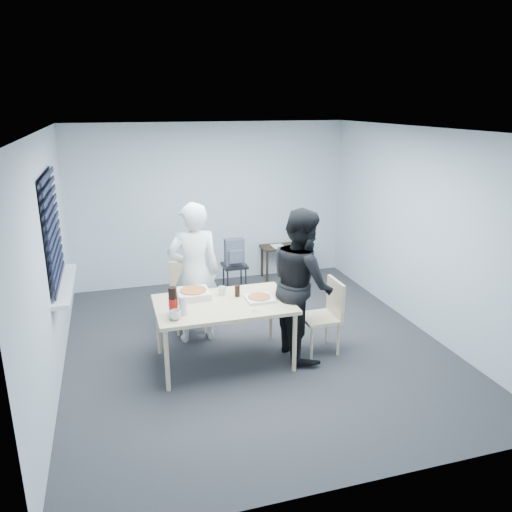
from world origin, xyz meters
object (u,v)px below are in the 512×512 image
object	(u,v)px
person_black	(302,283)
person_white	(194,273)
mug_b	(222,291)
dining_table	(224,307)
mug_a	(175,315)
side_table	(286,250)
chair_far	(187,290)
backpack	(234,252)
chair_right	(327,311)
stool	(234,271)
soda_bottle	(173,302)

from	to	relation	value
person_black	person_white	bearing A→B (deg)	57.62
mug_b	dining_table	bearing A→B (deg)	-99.39
mug_a	side_table	bearing A→B (deg)	51.84
dining_table	person_white	world-z (taller)	person_white
mug_a	mug_b	distance (m)	0.82
chair_far	backpack	world-z (taller)	backpack
chair_right	mug_a	size ratio (longest dim) A/B	7.24
dining_table	person_black	bearing A→B (deg)	-2.34
chair_right	person_black	size ratio (longest dim) A/B	0.50
dining_table	stool	size ratio (longest dim) A/B	3.01
mug_a	soda_bottle	world-z (taller)	soda_bottle
person_black	mug_a	size ratio (longest dim) A/B	14.39
side_table	mug_a	size ratio (longest dim) A/B	6.88
soda_bottle	person_black	bearing A→B (deg)	4.91
mug_b	soda_bottle	bearing A→B (deg)	-146.51
mug_a	soda_bottle	size ratio (longest dim) A/B	0.40
chair_far	chair_right	size ratio (longest dim) A/B	1.00
stool	soda_bottle	distance (m)	2.52
mug_b	person_white	bearing A→B (deg)	119.71
chair_far	soda_bottle	world-z (taller)	soda_bottle
chair_right	person_white	distance (m)	1.67
mug_a	dining_table	bearing A→B (deg)	27.01
dining_table	side_table	xyz separation A→B (m)	(1.68, 2.57, -0.20)
backpack	side_table	bearing A→B (deg)	16.98
backpack	person_black	bearing A→B (deg)	-94.03
chair_far	person_black	distance (m)	1.66
mug_a	mug_b	world-z (taller)	mug_a
dining_table	stool	xyz separation A→B (m)	(0.62, 2.00, -0.29)
chair_right	mug_b	world-z (taller)	chair_right
chair_right	dining_table	bearing A→B (deg)	177.09
chair_right	backpack	world-z (taller)	backpack
chair_far	backpack	bearing A→B (deg)	45.78
chair_far	side_table	size ratio (longest dim) A/B	1.05
dining_table	person_white	xyz separation A→B (m)	(-0.21, 0.68, 0.20)
person_white	mug_a	size ratio (longest dim) A/B	14.39
person_white	chair_far	bearing A→B (deg)	-84.47
chair_far	person_black	xyz separation A→B (m)	(1.17, -1.12, 0.37)
mug_b	soda_bottle	distance (m)	0.75
chair_far	mug_a	size ratio (longest dim) A/B	7.24
person_white	soda_bottle	distance (m)	0.92
backpack	mug_a	distance (m)	2.58
chair_right	backpack	xyz separation A→B (m)	(-0.62, 2.05, 0.19)
side_table	backpack	bearing A→B (deg)	-150.67
chair_right	soda_bottle	xyz separation A→B (m)	(-1.82, -0.10, 0.37)
dining_table	mug_a	distance (m)	0.66
chair_far	person_black	bearing A→B (deg)	-43.90
dining_table	chair_right	world-z (taller)	chair_right
backpack	mug_b	distance (m)	1.84
dining_table	person_white	distance (m)	0.74
person_white	chair_right	bearing A→B (deg)	152.96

